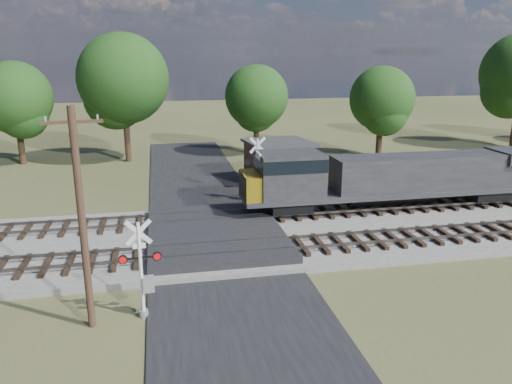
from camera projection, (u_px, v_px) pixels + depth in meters
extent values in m
plane|color=#3E4525|center=(217.00, 244.00, 26.12)|extent=(160.00, 160.00, 0.00)
cube|color=gray|center=(390.00, 225.00, 28.43)|extent=(140.00, 10.00, 0.30)
cube|color=black|center=(217.00, 243.00, 26.10)|extent=(7.00, 60.00, 0.08)
cube|color=#262628|center=(216.00, 235.00, 26.50)|extent=(7.00, 9.00, 0.62)
cube|color=black|center=(262.00, 248.00, 24.50)|extent=(44.00, 2.60, 0.18)
cube|color=#555049|center=(419.00, 239.00, 25.28)|extent=(140.00, 0.08, 0.15)
cube|color=#555049|center=(406.00, 229.00, 26.63)|extent=(140.00, 0.08, 0.15)
cube|color=black|center=(244.00, 216.00, 29.22)|extent=(44.00, 2.60, 0.18)
cube|color=#555049|center=(377.00, 209.00, 30.00)|extent=(140.00, 0.08, 0.15)
cube|color=#555049|center=(368.00, 202.00, 31.35)|extent=(140.00, 0.08, 0.15)
cylinder|color=silver|center=(141.00, 271.00, 18.41)|extent=(0.13, 0.13, 3.78)
cylinder|color=#96999C|center=(144.00, 313.00, 18.89)|extent=(0.34, 0.34, 0.28)
cube|color=silver|center=(138.00, 232.00, 18.00)|extent=(0.99, 0.10, 0.99)
cube|color=silver|center=(138.00, 232.00, 18.00)|extent=(0.99, 0.10, 0.99)
cube|color=silver|center=(139.00, 246.00, 18.15)|extent=(0.47, 0.06, 0.21)
cube|color=black|center=(140.00, 258.00, 18.27)|extent=(1.51, 0.16, 0.06)
cylinder|color=red|center=(123.00, 260.00, 18.12)|extent=(0.35, 0.12, 0.34)
cylinder|color=red|center=(157.00, 256.00, 18.43)|extent=(0.35, 0.12, 0.34)
cube|color=#96999C|center=(148.00, 284.00, 18.63)|extent=(0.44, 0.31, 0.61)
cylinder|color=silver|center=(258.00, 171.00, 32.91)|extent=(0.15, 0.15, 4.26)
cylinder|color=#96999C|center=(258.00, 199.00, 33.44)|extent=(0.38, 0.38, 0.32)
cube|color=silver|center=(258.00, 145.00, 32.45)|extent=(1.11, 0.06, 1.11)
cube|color=silver|center=(258.00, 145.00, 32.45)|extent=(1.11, 0.06, 1.11)
cube|color=silver|center=(258.00, 154.00, 32.61)|extent=(0.53, 0.04, 0.23)
cube|color=black|center=(258.00, 162.00, 32.75)|extent=(1.70, 0.09, 0.06)
cylinder|color=red|center=(268.00, 161.00, 32.89)|extent=(0.38, 0.11, 0.38)
cylinder|color=red|center=(247.00, 162.00, 32.61)|extent=(0.38, 0.11, 0.38)
cube|color=#96999C|center=(254.00, 180.00, 33.03)|extent=(0.48, 0.33, 0.69)
cylinder|color=#322316|center=(82.00, 223.00, 17.20)|extent=(0.27, 0.27, 8.02)
cube|color=#322316|center=(72.00, 122.00, 16.26)|extent=(1.95, 0.39, 0.11)
cube|color=#4A2D1F|center=(279.00, 163.00, 38.14)|extent=(4.75, 4.75, 2.95)
cube|color=#303032|center=(279.00, 143.00, 37.71)|extent=(5.23, 5.23, 0.21)
cylinder|color=black|center=(20.00, 139.00, 44.08)|extent=(0.56, 0.56, 4.51)
sphere|color=#1C3D13|center=(15.00, 98.00, 43.10)|extent=(6.31, 6.31, 6.31)
cylinder|color=black|center=(127.00, 130.00, 45.01)|extent=(0.56, 0.56, 5.70)
sphere|color=#1C3D13|center=(123.00, 79.00, 43.78)|extent=(7.98, 7.98, 7.98)
cylinder|color=black|center=(256.00, 133.00, 48.18)|extent=(0.56, 0.56, 4.30)
sphere|color=#1C3D13|center=(256.00, 97.00, 47.25)|extent=(6.02, 6.02, 6.02)
cylinder|color=black|center=(379.00, 135.00, 46.82)|extent=(0.56, 0.56, 4.26)
sphere|color=#1C3D13|center=(382.00, 99.00, 45.90)|extent=(5.96, 5.96, 5.96)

